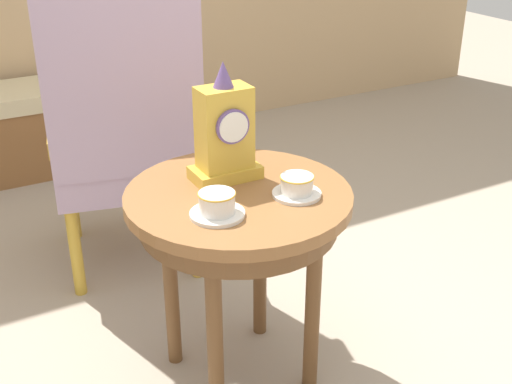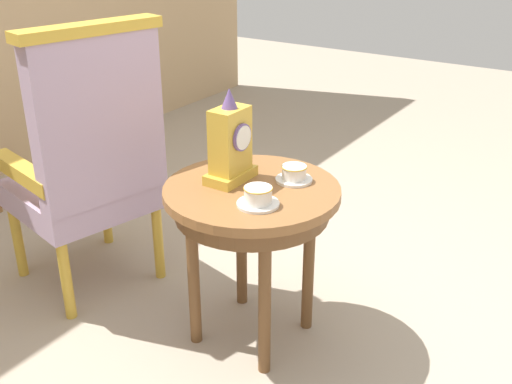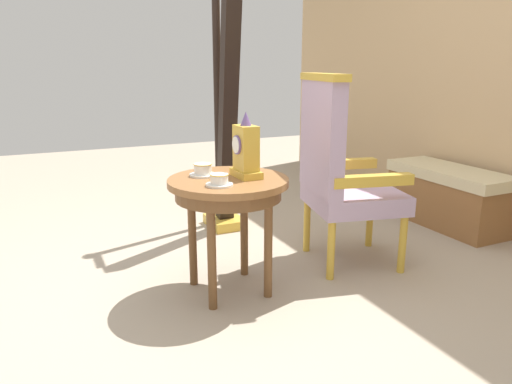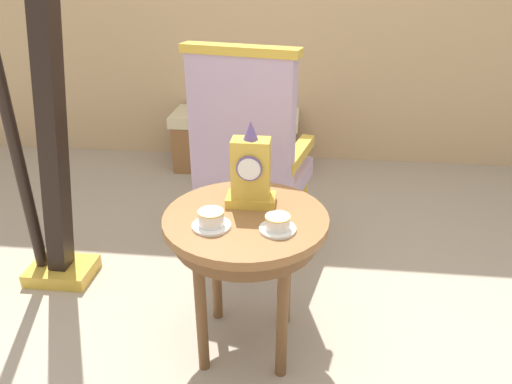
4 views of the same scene
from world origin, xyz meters
TOP-DOWN VIEW (x-y plane):
  - ground_plane at (0.00, 0.00)m, footprint 10.00×10.00m
  - side_table at (-0.01, 0.03)m, footprint 0.62×0.62m
  - teacup_left at (-0.12, -0.06)m, footprint 0.14×0.14m
  - teacup_right at (0.12, -0.06)m, footprint 0.13×0.13m
  - mantel_clock at (-0.00, 0.13)m, footprint 0.19×0.11m
  - armchair at (-0.08, 0.77)m, footprint 0.65×0.64m
  - window_bench at (-0.34, 1.95)m, footprint 0.96×0.40m

SIDE VIEW (x-z plane):
  - ground_plane at x=0.00m, z-range 0.00..0.00m
  - window_bench at x=-0.34m, z-range 0.00..0.44m
  - side_table at x=-0.01m, z-range 0.23..0.85m
  - armchair at x=-0.08m, z-range 0.02..1.16m
  - teacup_right at x=0.12m, z-range 0.62..0.68m
  - teacup_left at x=-0.12m, z-range 0.62..0.69m
  - mantel_clock at x=0.00m, z-range 0.59..0.93m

